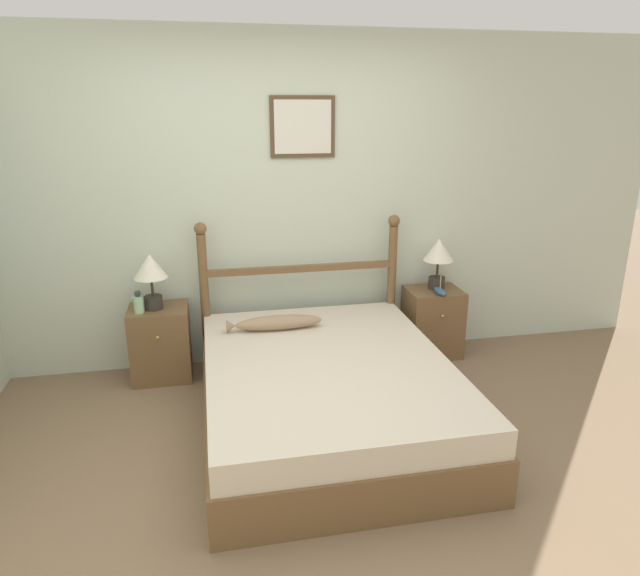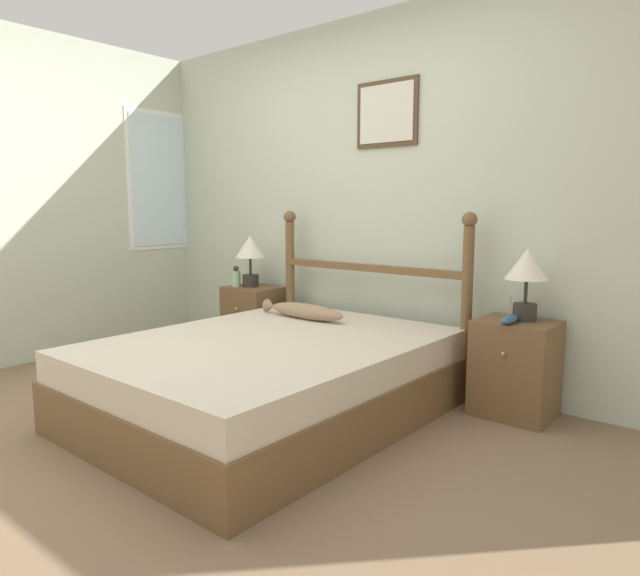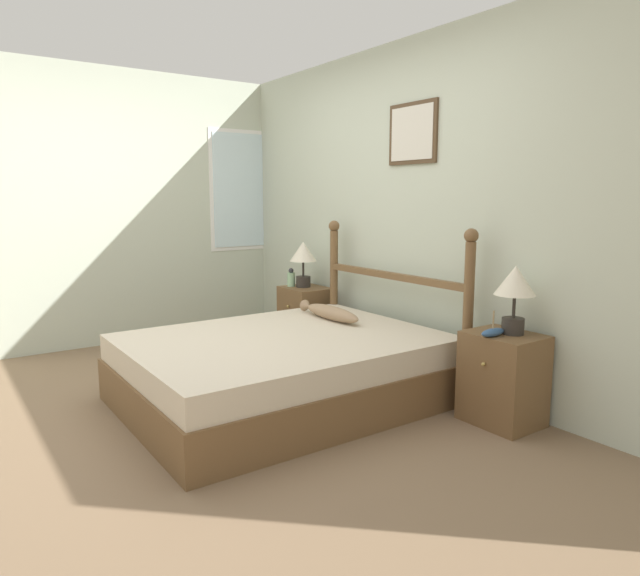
{
  "view_description": "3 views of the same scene",
  "coord_description": "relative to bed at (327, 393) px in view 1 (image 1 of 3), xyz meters",
  "views": [
    {
      "loc": [
        -0.55,
        -2.66,
        2.01
      ],
      "look_at": [
        0.21,
        1.07,
        0.78
      ],
      "focal_mm": 32.0,
      "sensor_mm": 36.0,
      "label": 1
    },
    {
      "loc": [
        2.44,
        -1.71,
        1.22
      ],
      "look_at": [
        0.24,
        0.92,
        0.73
      ],
      "focal_mm": 32.0,
      "sensor_mm": 36.0,
      "label": 2
    },
    {
      "loc": [
        3.36,
        -1.36,
        1.39
      ],
      "look_at": [
        0.14,
        0.9,
        0.75
      ],
      "focal_mm": 32.0,
      "sensor_mm": 36.0,
      "label": 3
    }
  ],
  "objects": [
    {
      "name": "headboard",
      "position": [
        0.0,
        0.98,
        0.44
      ],
      "size": [
        1.59,
        0.09,
        1.18
      ],
      "color": "brown",
      "rests_on": "ground_plane"
    },
    {
      "name": "ground_plane",
      "position": [
        -0.15,
        -0.58,
        -0.23
      ],
      "size": [
        16.0,
        16.0,
        0.0
      ],
      "primitive_type": "plane",
      "color": "#7A6047"
    },
    {
      "name": "table_lamp_left",
      "position": [
        -1.12,
        0.91,
        0.63
      ],
      "size": [
        0.24,
        0.24,
        0.42
      ],
      "color": "#2D2823",
      "rests_on": "nightstand_left"
    },
    {
      "name": "table_lamp_right",
      "position": [
        1.12,
        0.95,
        0.63
      ],
      "size": [
        0.24,
        0.24,
        0.42
      ],
      "color": "#2D2823",
      "rests_on": "nightstand_right"
    },
    {
      "name": "model_boat",
      "position": [
        1.09,
        0.8,
        0.36
      ],
      "size": [
        0.06,
        0.19,
        0.15
      ],
      "color": "#335684",
      "rests_on": "nightstand_right"
    },
    {
      "name": "bed",
      "position": [
        0.0,
        0.0,
        0.0
      ],
      "size": [
        1.56,
        2.03,
        0.46
      ],
      "color": "brown",
      "rests_on": "ground_plane"
    },
    {
      "name": "wall_back",
      "position": [
        -0.15,
        1.15,
        1.05
      ],
      "size": [
        6.4,
        0.08,
        2.55
      ],
      "color": "beige",
      "rests_on": "ground_plane"
    },
    {
      "name": "nightstand_left",
      "position": [
        -1.1,
        0.91,
        0.06
      ],
      "size": [
        0.44,
        0.38,
        0.57
      ],
      "color": "brown",
      "rests_on": "ground_plane"
    },
    {
      "name": "fish_pillow",
      "position": [
        -0.25,
        0.58,
        0.28
      ],
      "size": [
        0.69,
        0.13,
        0.11
      ],
      "color": "#997A5B",
      "rests_on": "bed"
    },
    {
      "name": "nightstand_right",
      "position": [
        1.1,
        0.91,
        0.06
      ],
      "size": [
        0.44,
        0.38,
        0.57
      ],
      "color": "brown",
      "rests_on": "ground_plane"
    },
    {
      "name": "bottle",
      "position": [
        -1.22,
        0.84,
        0.41
      ],
      "size": [
        0.07,
        0.07,
        0.17
      ],
      "color": "#99C699",
      "rests_on": "nightstand_left"
    }
  ]
}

